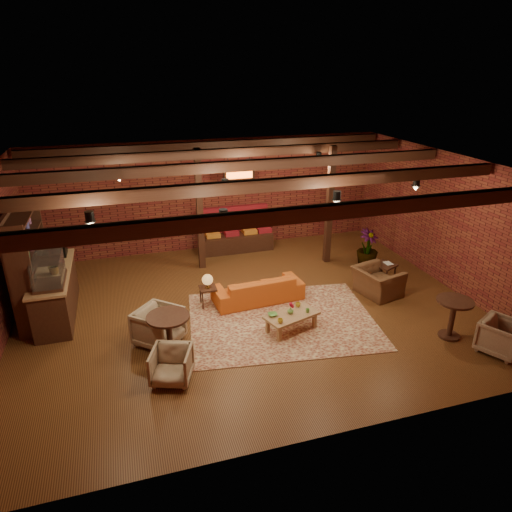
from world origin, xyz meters
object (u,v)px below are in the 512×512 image
object	(u,v)px
side_table_lamp	(208,282)
armchair_far	(501,335)
armchair_right	(378,277)
side_table_book	(385,266)
round_table_left	(169,328)
armchair_b	(171,364)
round_table_right	(453,313)
sofa	(258,289)
coffee_table	(291,316)
plant_tall	(371,212)
armchair_a	(159,325)

from	to	relation	value
side_table_lamp	armchair_far	distance (m)	6.01
armchair_right	side_table_book	world-z (taller)	armchair_right
armchair_right	armchair_far	size ratio (longest dim) A/B	1.40
round_table_left	armchair_b	distance (m)	0.83
round_table_right	armchair_far	bearing A→B (deg)	-53.01
sofa	round_table_left	bearing A→B (deg)	31.01
coffee_table	round_table_right	xyz separation A→B (m)	(2.99, -1.15, 0.22)
side_table_lamp	armchair_far	bearing A→B (deg)	-34.50
sofa	armchair_right	xyz separation A→B (m)	(2.80, -0.54, 0.14)
round_table_right	plant_tall	world-z (taller)	plant_tall
armchair_a	side_table_book	bearing A→B (deg)	-36.70
side_table_book	armchair_far	bearing A→B (deg)	-80.94
round_table_right	plant_tall	xyz separation A→B (m)	(0.19, 3.68, 0.96)
side_table_lamp	armchair_a	distance (m)	1.73
side_table_book	plant_tall	xyz separation A→B (m)	(0.17, 1.15, 1.03)
armchair_b	round_table_right	world-z (taller)	round_table_right
armchair_right	round_table_right	world-z (taller)	armchair_right
round_table_right	plant_tall	bearing A→B (deg)	86.98
coffee_table	plant_tall	xyz separation A→B (m)	(3.18, 2.53, 1.18)
sofa	side_table_book	world-z (taller)	sofa
round_table_right	plant_tall	distance (m)	3.81
round_table_left	plant_tall	size ratio (longest dim) A/B	0.27
side_table_book	side_table_lamp	bearing A→B (deg)	178.13
side_table_book	coffee_table	bearing A→B (deg)	-155.34
side_table_lamp	armchair_far	size ratio (longest dim) A/B	1.07
coffee_table	armchair_a	world-z (taller)	armchair_a
side_table_book	armchair_far	xyz separation A→B (m)	(0.52, -3.26, -0.12)
round_table_right	side_table_book	bearing A→B (deg)	89.45
armchair_far	sofa	bearing A→B (deg)	111.18
side_table_book	plant_tall	size ratio (longest dim) A/B	0.21
armchair_b	side_table_book	world-z (taller)	armchair_b
side_table_lamp	armchair_right	size ratio (longest dim) A/B	0.77
sofa	coffee_table	world-z (taller)	coffee_table
armchair_right	armchair_far	distance (m)	2.96
armchair_a	armchair_b	world-z (taller)	armchair_a
round_table_right	armchair_a	bearing A→B (deg)	165.36
side_table_lamp	plant_tall	xyz separation A→B (m)	(4.60, 1.00, 0.92)
side_table_book	round_table_right	bearing A→B (deg)	-90.55
coffee_table	armchair_right	world-z (taller)	armchair_right
armchair_a	round_table_right	xyz separation A→B (m)	(5.62, -1.47, 0.15)
armchair_b	plant_tall	distance (m)	6.80
side_table_book	armchair_far	distance (m)	3.30
armchair_far	round_table_right	bearing A→B (deg)	99.37
armchair_b	round_table_right	xyz separation A→B (m)	(5.54, -0.23, 0.21)
armchair_b	armchair_right	xyz separation A→B (m)	(5.09, 1.83, 0.10)
coffee_table	side_table_lamp	world-z (taller)	side_table_lamp
armchair_b	coffee_table	bearing A→B (deg)	39.97
armchair_right	sofa	bearing A→B (deg)	66.20
round_table_left	armchair_b	bearing A→B (deg)	-94.91
armchair_far	side_table_book	bearing A→B (deg)	71.44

